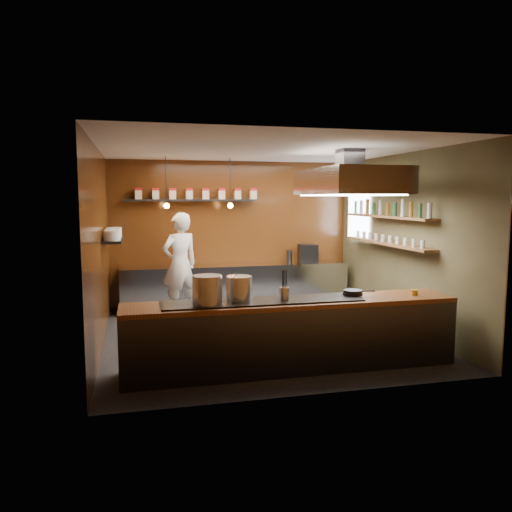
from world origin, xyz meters
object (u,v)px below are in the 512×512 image
object	(u,v)px
espresso_machine	(308,253)
chef	(180,264)
stockpot_small	(239,288)
stockpot_large	(207,290)
extractor_hood	(349,181)

from	to	relation	value
espresso_machine	chef	world-z (taller)	chef
stockpot_small	espresso_machine	world-z (taller)	espresso_machine
espresso_machine	stockpot_small	bearing A→B (deg)	-113.46
stockpot_large	espresso_machine	size ratio (longest dim) A/B	0.97
stockpot_large	stockpot_small	xyz separation A→B (m)	(0.43, 0.15, -0.02)
extractor_hood	stockpot_small	bearing A→B (deg)	-150.83
extractor_hood	espresso_machine	xyz separation A→B (m)	(0.24, 2.57, -1.42)
espresso_machine	chef	bearing A→B (deg)	-165.05
extractor_hood	chef	bearing A→B (deg)	137.84
stockpot_large	espresso_machine	bearing A→B (deg)	55.21
chef	extractor_hood	bearing A→B (deg)	114.81
stockpot_large	stockpot_small	size ratio (longest dim) A/B	1.11
stockpot_large	chef	distance (m)	3.50
extractor_hood	stockpot_large	world-z (taller)	extractor_hood
stockpot_large	espresso_machine	xyz separation A→B (m)	(2.66, 3.83, -0.03)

